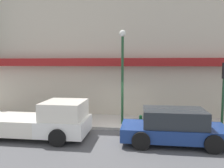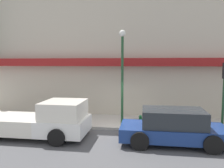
{
  "view_description": "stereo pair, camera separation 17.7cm",
  "coord_description": "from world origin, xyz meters",
  "views": [
    {
      "loc": [
        1.13,
        -11.12,
        3.53
      ],
      "look_at": [
        -0.52,
        1.16,
        2.35
      ],
      "focal_mm": 35.0,
      "sensor_mm": 36.0,
      "label": 1
    },
    {
      "loc": [
        1.3,
        -11.1,
        3.53
      ],
      "look_at": [
        -0.52,
        1.16,
        2.35
      ],
      "focal_mm": 35.0,
      "sensor_mm": 36.0,
      "label": 2
    }
  ],
  "objects": [
    {
      "name": "ground_plane",
      "position": [
        0.0,
        0.0,
        0.0
      ],
      "size": [
        80.0,
        80.0,
        0.0
      ],
      "primitive_type": "plane",
      "color": "#4C4C4F"
    },
    {
      "name": "building",
      "position": [
        -0.01,
        4.38,
        5.92
      ],
      "size": [
        19.8,
        3.8,
        11.88
      ],
      "color": "#BCB29E",
      "rests_on": "ground"
    },
    {
      "name": "pickup_truck",
      "position": [
        -3.65,
        -1.48,
        0.78
      ],
      "size": [
        5.44,
        2.31,
        1.76
      ],
      "rotation": [
        0.0,
        0.0,
        0.01
      ],
      "color": "white",
      "rests_on": "ground"
    },
    {
      "name": "street_lamp",
      "position": [
        0.11,
        0.77,
        3.41
      ],
      "size": [
        0.36,
        0.36,
        5.16
      ],
      "color": "#1E4728",
      "rests_on": "sidewalk"
    },
    {
      "name": "sidewalk",
      "position": [
        0.0,
        1.45,
        0.07
      ],
      "size": [
        36.0,
        2.89,
        0.15
      ],
      "color": "#B7B2A8",
      "rests_on": "ground"
    },
    {
      "name": "fire_hydrant",
      "position": [
        1.13,
        0.59,
        0.44
      ],
      "size": [
        0.18,
        0.18,
        0.59
      ],
      "color": "#196633",
      "rests_on": "sidewalk"
    },
    {
      "name": "parked_car",
      "position": [
        2.56,
        -1.48,
        0.75
      ],
      "size": [
        4.56,
        2.1,
        1.53
      ],
      "rotation": [
        0.0,
        0.0,
        0.01
      ],
      "color": "navy",
      "rests_on": "ground"
    }
  ]
}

